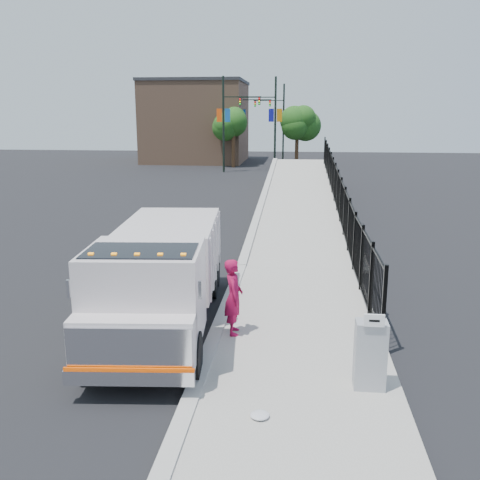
# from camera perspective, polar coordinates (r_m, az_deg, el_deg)

# --- Properties ---
(ground) EXTENTS (120.00, 120.00, 0.00)m
(ground) POSITION_cam_1_polar(r_m,az_deg,el_deg) (13.55, -1.65, -7.92)
(ground) COLOR black
(ground) RESTS_ON ground
(sidewalk) EXTENTS (3.55, 12.00, 0.12)m
(sidewalk) POSITION_cam_1_polar(r_m,az_deg,el_deg) (11.57, 6.64, -11.53)
(sidewalk) COLOR #9E998E
(sidewalk) RESTS_ON ground
(curb) EXTENTS (0.30, 12.00, 0.16)m
(curb) POSITION_cam_1_polar(r_m,az_deg,el_deg) (11.69, -3.01, -11.07)
(curb) COLOR #ADAAA3
(curb) RESTS_ON ground
(ramp) EXTENTS (3.95, 24.06, 3.19)m
(ramp) POSITION_cam_1_polar(r_m,az_deg,el_deg) (28.93, 6.89, 3.44)
(ramp) COLOR #9E998E
(ramp) RESTS_ON ground
(iron_fence) EXTENTS (0.10, 28.00, 1.80)m
(iron_fence) POSITION_cam_1_polar(r_m,az_deg,el_deg) (24.89, 10.31, 3.83)
(iron_fence) COLOR black
(iron_fence) RESTS_ON ground
(truck) EXTENTS (2.88, 7.29, 2.44)m
(truck) POSITION_cam_1_polar(r_m,az_deg,el_deg) (12.39, -8.45, -3.40)
(truck) COLOR black
(truck) RESTS_ON ground
(worker) EXTENTS (0.49, 0.67, 1.71)m
(worker) POSITION_cam_1_polar(r_m,az_deg,el_deg) (11.84, -0.69, -6.07)
(worker) COLOR maroon
(worker) RESTS_ON sidewalk
(utility_cabinet) EXTENTS (0.55, 0.40, 1.25)m
(utility_cabinet) POSITION_cam_1_polar(r_m,az_deg,el_deg) (9.95, 13.72, -11.80)
(utility_cabinet) COLOR gray
(utility_cabinet) RESTS_ON sidewalk
(arrow_sign) EXTENTS (0.35, 0.04, 0.22)m
(arrow_sign) POSITION_cam_1_polar(r_m,az_deg,el_deg) (9.46, 14.13, -8.32)
(arrow_sign) COLOR white
(arrow_sign) RESTS_ON utility_cabinet
(debris) EXTENTS (0.32, 0.32, 0.08)m
(debris) POSITION_cam_1_polar(r_m,az_deg,el_deg) (9.09, 2.12, -18.15)
(debris) COLOR silver
(debris) RESTS_ON sidewalk
(light_pole_0) EXTENTS (3.77, 0.22, 8.00)m
(light_pole_0) POSITION_cam_1_polar(r_m,az_deg,el_deg) (46.37, -1.40, 12.62)
(light_pole_0) COLOR black
(light_pole_0) RESTS_ON ground
(light_pole_1) EXTENTS (3.77, 0.22, 8.00)m
(light_pole_1) POSITION_cam_1_polar(r_m,az_deg,el_deg) (47.16, 3.40, 12.62)
(light_pole_1) COLOR black
(light_pole_1) RESTS_ON ground
(light_pole_2) EXTENTS (3.77, 0.22, 8.00)m
(light_pole_2) POSITION_cam_1_polar(r_m,az_deg,el_deg) (55.65, 0.31, 12.74)
(light_pole_2) COLOR black
(light_pole_2) RESTS_ON ground
(light_pole_3) EXTENTS (3.78, 0.22, 8.00)m
(light_pole_3) POSITION_cam_1_polar(r_m,az_deg,el_deg) (58.36, 4.36, 12.73)
(light_pole_3) COLOR black
(light_pole_3) RESTS_ON ground
(tree_0) EXTENTS (2.75, 2.75, 5.38)m
(tree_0) POSITION_cam_1_polar(r_m,az_deg,el_deg) (50.63, -0.71, 12.22)
(tree_0) COLOR #382314
(tree_0) RESTS_ON ground
(tree_1) EXTENTS (2.65, 2.65, 5.32)m
(tree_1) POSITION_cam_1_polar(r_m,az_deg,el_deg) (51.36, 6.13, 12.15)
(tree_1) COLOR #382314
(tree_1) RESTS_ON ground
(tree_2) EXTENTS (2.48, 2.48, 5.24)m
(tree_2) POSITION_cam_1_polar(r_m,az_deg,el_deg) (60.72, -0.62, 12.38)
(tree_2) COLOR #382314
(tree_2) RESTS_ON ground
(building) EXTENTS (10.00, 10.00, 8.00)m
(building) POSITION_cam_1_polar(r_m,az_deg,el_deg) (57.53, -4.65, 12.35)
(building) COLOR #8C664C
(building) RESTS_ON ground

